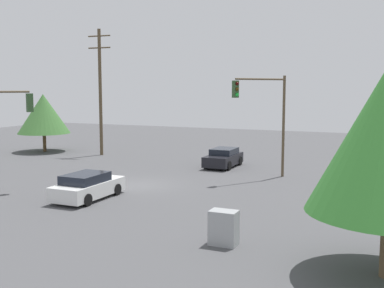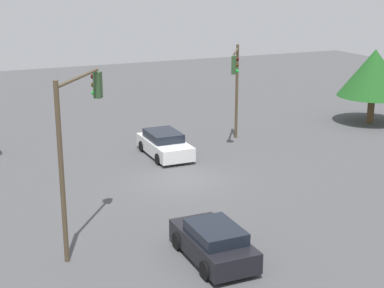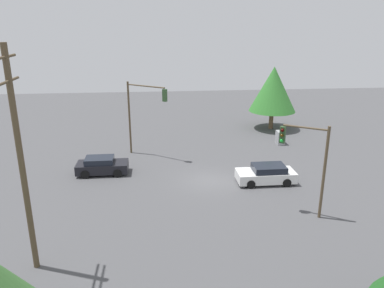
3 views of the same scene
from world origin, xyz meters
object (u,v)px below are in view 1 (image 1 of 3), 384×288
at_px(sedan_dark, 223,158).
at_px(sedan_white, 87,186).
at_px(traffic_signal_cross, 266,108).
at_px(traffic_signal_main, 2,122).
at_px(electrical_cabinet, 224,228).

bearing_deg(sedan_dark, sedan_white, 76.51).
bearing_deg(traffic_signal_cross, sedan_white, -1.75).
distance_m(sedan_white, sedan_dark, 13.07).
xyz_separation_m(traffic_signal_main, traffic_signal_cross, (-12.12, -10.22, 0.56)).
bearing_deg(sedan_white, traffic_signal_cross, 52.84).
bearing_deg(electrical_cabinet, sedan_dark, -69.83).
bearing_deg(sedan_white, traffic_signal_main, -170.51).
bearing_deg(sedan_dark, electrical_cabinet, 110.17).
distance_m(traffic_signal_cross, electrical_cabinet, 14.24).
distance_m(sedan_white, traffic_signal_cross, 12.40).
distance_m(sedan_dark, traffic_signal_main, 16.11).
relative_size(sedan_dark, electrical_cabinet, 3.07).
height_order(sedan_white, traffic_signal_main, traffic_signal_main).
height_order(sedan_dark, traffic_signal_cross, traffic_signal_cross).
bearing_deg(traffic_signal_cross, traffic_signal_main, -14.47).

